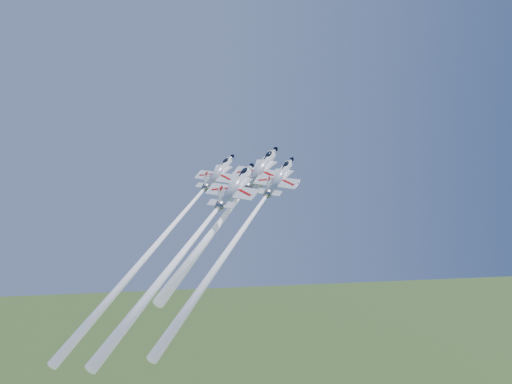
{
  "coord_description": "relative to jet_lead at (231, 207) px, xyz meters",
  "views": [
    {
      "loc": [
        -17.9,
        -121.25,
        117.8
      ],
      "look_at": [
        0.0,
        0.0,
        104.84
      ],
      "focal_mm": 40.0,
      "sensor_mm": 36.0,
      "label": 1
    }
  ],
  "objects": [
    {
      "name": "jet_lead",
      "position": [
        0.0,
        0.0,
        0.0
      ],
      "size": [
        23.39,
        35.79,
        34.71
      ],
      "rotation": [
        0.48,
        0.09,
        -0.56
      ],
      "color": "white"
    },
    {
      "name": "jet_slot",
      "position": [
        -8.16,
        -12.06,
        -4.06
      ],
      "size": [
        24.39,
        37.77,
        37.48
      ],
      "rotation": [
        0.48,
        0.09,
        -0.56
      ],
      "color": "white"
    },
    {
      "name": "jet_right",
      "position": [
        0.73,
        -10.06,
        -3.37
      ],
      "size": [
        24.52,
        38.33,
        39.95
      ],
      "rotation": [
        0.48,
        0.09,
        -0.56
      ],
      "color": "white"
    },
    {
      "name": "jet_left",
      "position": [
        -12.89,
        -4.93,
        -3.88
      ],
      "size": [
        25.79,
        40.62,
        44.27
      ],
      "rotation": [
        0.48,
        0.09,
        -0.56
      ],
      "color": "white"
    }
  ]
}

